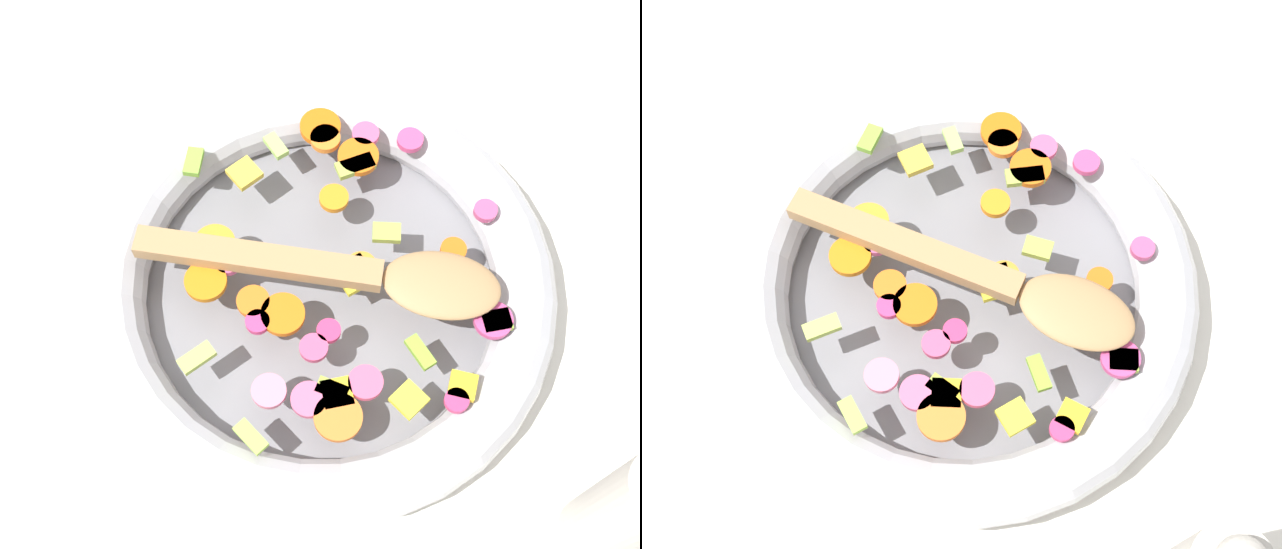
% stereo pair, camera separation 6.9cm
% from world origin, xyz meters
% --- Properties ---
extents(ground_plane, '(4.00, 4.00, 0.00)m').
position_xyz_m(ground_plane, '(0.00, 0.00, 0.00)').
color(ground_plane, silver).
extents(skillet, '(0.38, 0.38, 0.05)m').
position_xyz_m(skillet, '(0.00, 0.00, 0.02)').
color(skillet, slate).
rests_on(skillet, ground_plane).
extents(chopped_vegetables, '(0.30, 0.29, 0.01)m').
position_xyz_m(chopped_vegetables, '(-0.00, 0.01, 0.05)').
color(chopped_vegetables, orange).
rests_on(chopped_vegetables, skillet).
extents(wooden_spoon, '(0.08, 0.28, 0.01)m').
position_xyz_m(wooden_spoon, '(-0.00, 0.03, 0.06)').
color(wooden_spoon, '#A87F51').
rests_on(wooden_spoon, chopped_vegetables).
extents(pepper_mill, '(0.05, 0.05, 0.20)m').
position_xyz_m(pepper_mill, '(0.12, 0.25, 0.09)').
color(pepper_mill, '#B2ADA3').
rests_on(pepper_mill, ground_plane).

